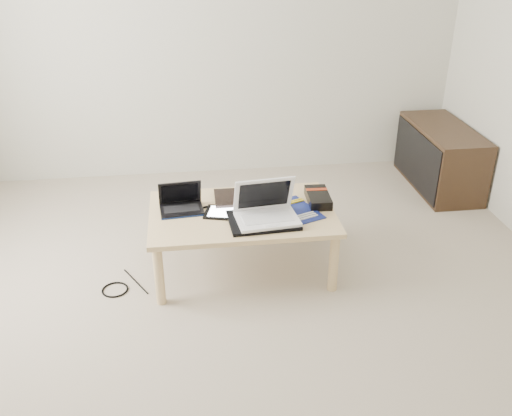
{
  "coord_description": "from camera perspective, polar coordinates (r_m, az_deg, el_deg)",
  "views": [
    {
      "loc": [
        -0.24,
        -2.55,
        1.98
      ],
      "look_at": [
        0.16,
        0.44,
        0.42
      ],
      "focal_mm": 40.0,
      "sensor_mm": 36.0,
      "label": 1
    }
  ],
  "objects": [
    {
      "name": "media_cabinet",
      "position": [
        4.8,
        17.87,
        4.85
      ],
      "size": [
        0.41,
        0.9,
        0.5
      ],
      "color": "#3D2918",
      "rests_on": "ground"
    },
    {
      "name": "book",
      "position": [
        3.53,
        -1.81,
        1.0
      ],
      "size": [
        0.29,
        0.25,
        0.03
      ],
      "color": "black",
      "rests_on": "coffee_table"
    },
    {
      "name": "tablet",
      "position": [
        3.38,
        -3.18,
        -0.46
      ],
      "size": [
        0.26,
        0.23,
        0.01
      ],
      "color": "black",
      "rests_on": "coffee_table"
    },
    {
      "name": "coffee_table",
      "position": [
        3.43,
        -1.42,
        -1.06
      ],
      "size": [
        1.1,
        0.7,
        0.4
      ],
      "color": "tan",
      "rests_on": "ground"
    },
    {
      "name": "remote",
      "position": [
        3.44,
        1.44,
        0.14
      ],
      "size": [
        0.07,
        0.22,
        0.02
      ],
      "color": "#B3B4B8",
      "rests_on": "coffee_table"
    },
    {
      "name": "white_laptop",
      "position": [
        3.26,
        1.02,
        -0.24
      ],
      "size": [
        0.37,
        0.28,
        0.24
      ],
      "color": "white",
      "rests_on": "neoprene_sleeve"
    },
    {
      "name": "gpu_box",
      "position": [
        3.53,
        6.22,
        1.05
      ],
      "size": [
        0.14,
        0.27,
        0.06
      ],
      "color": "black",
      "rests_on": "coffee_table"
    },
    {
      "name": "floor_cable_trail",
      "position": [
        3.55,
        -11.92,
        -7.19
      ],
      "size": [
        0.16,
        0.28,
        0.01
      ],
      "primitive_type": "cylinder",
      "rotation": [
        1.57,
        0.0,
        0.51
      ],
      "color": "black",
      "rests_on": "ground"
    },
    {
      "name": "netbook",
      "position": [
        3.43,
        -7.5,
        0.39
      ],
      "size": [
        0.27,
        0.21,
        0.18
      ],
      "color": "black",
      "rests_on": "coffee_table"
    },
    {
      "name": "floor_cable_coil",
      "position": [
        3.5,
        -13.92,
        -7.93
      ],
      "size": [
        0.17,
        0.17,
        0.01
      ],
      "primitive_type": "torus",
      "rotation": [
        0.0,
        0.0,
        0.08
      ],
      "color": "black",
      "rests_on": "ground"
    },
    {
      "name": "motherboard",
      "position": [
        3.4,
        3.66,
        -0.31
      ],
      "size": [
        0.37,
        0.41,
        0.02
      ],
      "color": "#0D1757",
      "rests_on": "coffee_table"
    },
    {
      "name": "neoprene_sleeve",
      "position": [
        3.28,
        0.74,
        -1.25
      ],
      "size": [
        0.41,
        0.31,
        0.02
      ],
      "primitive_type": "cube",
      "rotation": [
        0.0,
        0.0,
        0.06
      ],
      "color": "black",
      "rests_on": "coffee_table"
    },
    {
      "name": "cable_coil",
      "position": [
        3.42,
        -4.77,
        -0.2
      ],
      "size": [
        0.11,
        0.11,
        0.01
      ],
      "primitive_type": "torus",
      "rotation": [
        0.0,
        0.0,
        -0.1
      ],
      "color": "black",
      "rests_on": "coffee_table"
    },
    {
      "name": "ground",
      "position": [
        3.24,
        -1.77,
        -10.35
      ],
      "size": [
        4.0,
        4.0,
        0.0
      ],
      "primitive_type": "plane",
      "color": "#AB9D8B",
      "rests_on": "ground"
    }
  ]
}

